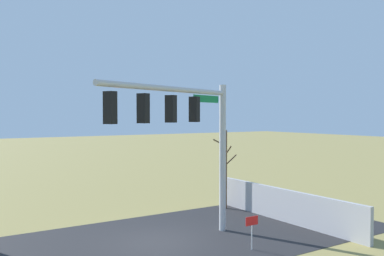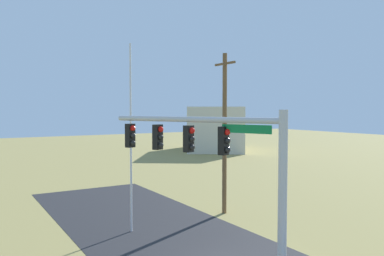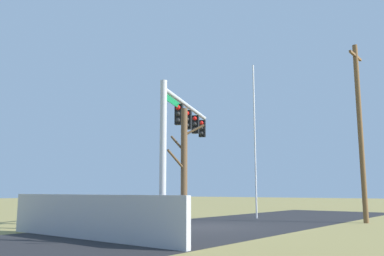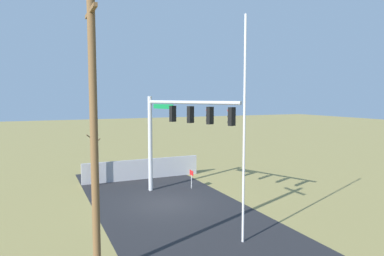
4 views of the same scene
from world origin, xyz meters
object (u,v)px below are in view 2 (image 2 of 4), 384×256
flagpole (131,138)px  utility_pole (225,131)px  signal_mast (216,158)px  distant_building (216,128)px

flagpole → utility_pole: 6.09m
flagpole → utility_pole: bearing=93.7°
signal_mast → utility_pole: bearing=142.1°
utility_pole → distant_building: 36.10m
utility_pole → signal_mast: bearing=-37.9°
signal_mast → distant_building: bearing=145.1°
flagpole → utility_pole: (-0.39, 6.07, 0.18)m
signal_mast → distant_building: (-37.49, 26.15, -1.21)m
flagpole → utility_pole: utility_pole is taller
flagpole → distant_building: bearing=139.0°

